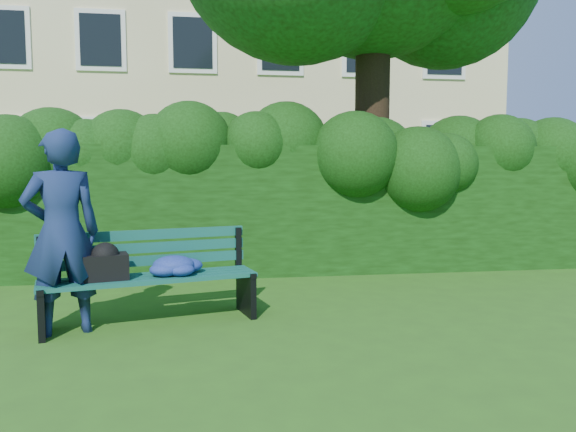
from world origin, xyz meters
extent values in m
plane|color=#2C5A1A|center=(0.00, 0.00, 0.00)|extent=(80.00, 80.00, 0.00)
cube|color=beige|center=(0.00, 14.00, 6.00)|extent=(16.00, 8.00, 12.00)
cube|color=white|center=(-6.00, 9.98, 2.00)|extent=(1.30, 0.08, 1.60)
cube|color=black|center=(-6.00, 9.94, 2.00)|extent=(1.05, 0.04, 1.35)
cube|color=white|center=(-3.60, 9.98, 2.00)|extent=(1.30, 0.08, 1.60)
cube|color=black|center=(-3.60, 9.94, 2.00)|extent=(1.05, 0.04, 1.35)
cube|color=white|center=(-1.20, 9.98, 2.00)|extent=(1.30, 0.08, 1.60)
cube|color=black|center=(-1.20, 9.94, 2.00)|extent=(1.05, 0.04, 1.35)
cube|color=white|center=(1.20, 9.98, 2.00)|extent=(1.30, 0.08, 1.60)
cube|color=black|center=(1.20, 9.94, 2.00)|extent=(1.05, 0.04, 1.35)
cube|color=white|center=(3.60, 9.98, 2.00)|extent=(1.30, 0.08, 1.60)
cube|color=black|center=(3.60, 9.94, 2.00)|extent=(1.05, 0.04, 1.35)
cube|color=white|center=(6.00, 9.98, 2.00)|extent=(1.30, 0.08, 1.60)
cube|color=black|center=(6.00, 9.94, 2.00)|extent=(1.05, 0.04, 1.35)
cube|color=white|center=(-6.00, 9.98, 4.80)|extent=(1.30, 0.08, 1.60)
cube|color=black|center=(-6.00, 9.94, 4.80)|extent=(1.05, 0.04, 1.35)
cube|color=white|center=(-3.60, 9.98, 4.80)|extent=(1.30, 0.08, 1.60)
cube|color=black|center=(-3.60, 9.94, 4.80)|extent=(1.05, 0.04, 1.35)
cube|color=white|center=(-1.20, 9.98, 4.80)|extent=(1.30, 0.08, 1.60)
cube|color=black|center=(-1.20, 9.94, 4.80)|extent=(1.05, 0.04, 1.35)
cube|color=white|center=(1.20, 9.98, 4.80)|extent=(1.30, 0.08, 1.60)
cube|color=black|center=(1.20, 9.94, 4.80)|extent=(1.05, 0.04, 1.35)
cube|color=white|center=(3.60, 9.98, 4.80)|extent=(1.30, 0.08, 1.60)
cube|color=black|center=(3.60, 9.94, 4.80)|extent=(1.05, 0.04, 1.35)
cube|color=white|center=(6.00, 9.98, 4.80)|extent=(1.30, 0.08, 1.60)
cube|color=black|center=(6.00, 9.94, 4.80)|extent=(1.05, 0.04, 1.35)
cube|color=black|center=(0.00, 2.20, 0.90)|extent=(10.00, 1.00, 1.80)
cylinder|color=black|center=(1.57, 2.51, 2.46)|extent=(0.52, 0.52, 4.91)
cube|color=#10544E|center=(-1.44, -0.48, 0.45)|extent=(2.00, 0.58, 0.04)
cube|color=#10544E|center=(-1.47, -0.36, 0.45)|extent=(2.00, 0.58, 0.04)
cube|color=#10544E|center=(-1.50, -0.24, 0.45)|extent=(2.00, 0.58, 0.04)
cube|color=#10544E|center=(-1.53, -0.13, 0.45)|extent=(2.00, 0.58, 0.04)
cube|color=#10544E|center=(-1.54, -0.05, 0.58)|extent=(1.99, 0.51, 0.10)
cube|color=#10544E|center=(-1.55, -0.04, 0.71)|extent=(1.99, 0.51, 0.10)
cube|color=#10544E|center=(-1.55, -0.03, 0.84)|extent=(1.99, 0.51, 0.10)
cube|color=black|center=(-2.43, -0.53, 0.22)|extent=(0.18, 0.50, 0.44)
cube|color=black|center=(-2.49, -0.28, 0.65)|extent=(0.07, 0.07, 0.45)
cube|color=black|center=(-2.41, -0.58, 0.44)|extent=(0.16, 0.42, 0.05)
cube|color=black|center=(-0.54, -0.08, 0.22)|extent=(0.18, 0.50, 0.44)
cube|color=black|center=(-0.60, 0.18, 0.65)|extent=(0.07, 0.07, 0.45)
cube|color=black|center=(-0.53, -0.12, 0.44)|extent=(0.16, 0.42, 0.05)
cube|color=white|center=(-1.86, -0.45, 0.48)|extent=(0.21, 0.17, 0.02)
cube|color=black|center=(-1.88, -0.40, 0.59)|extent=(0.45, 0.35, 0.24)
imported|color=navy|center=(-2.24, -0.49, 0.93)|extent=(0.79, 0.65, 1.86)
camera|label=1|loc=(-0.96, -5.78, 1.56)|focal=35.00mm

